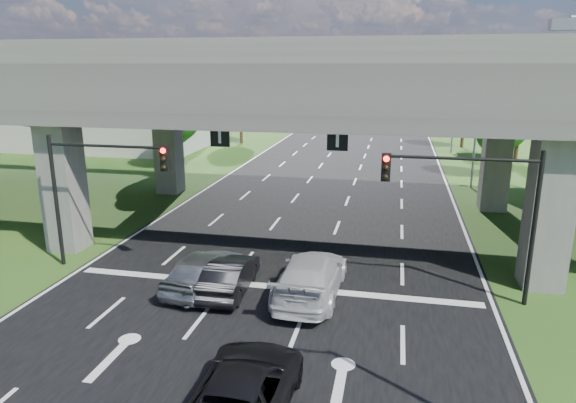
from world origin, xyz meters
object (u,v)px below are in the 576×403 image
at_px(car_silver, 204,269).
at_px(car_trailing, 243,391).
at_px(streetlight_beyond, 452,96).
at_px(streetlight_far, 472,109).
at_px(car_white, 311,276).
at_px(signal_left, 97,178).
at_px(car_dark, 230,275).
at_px(signal_right, 475,197).

height_order(car_silver, car_trailing, car_silver).
bearing_deg(streetlight_beyond, streetlight_far, -90.00).
bearing_deg(car_trailing, car_white, -93.28).
distance_m(signal_left, car_silver, 6.31).
bearing_deg(car_dark, car_white, -176.69).
bearing_deg(streetlight_beyond, car_trailing, -101.19).
bearing_deg(streetlight_far, streetlight_beyond, 90.00).
xyz_separation_m(car_dark, car_white, (3.26, 0.33, 0.13)).
distance_m(streetlight_far, car_dark, 24.79).
distance_m(car_dark, car_white, 3.28).
bearing_deg(streetlight_beyond, signal_right, -93.61).
height_order(car_silver, car_white, car_white).
distance_m(car_dark, car_trailing, 7.71).
bearing_deg(streetlight_beyond, car_white, -102.64).
bearing_deg(streetlight_beyond, car_dark, -107.20).
xyz_separation_m(streetlight_beyond, car_trailing, (-8.81, -44.53, -5.08)).
xyz_separation_m(streetlight_far, car_dark, (-11.56, -21.33, -5.10)).
relative_size(signal_right, car_silver, 1.28).
relative_size(streetlight_far, streetlight_beyond, 1.00).
relative_size(signal_right, car_trailing, 1.12).
distance_m(signal_right, streetlight_far, 20.25).
bearing_deg(car_silver, car_trailing, 125.40).
xyz_separation_m(signal_right, streetlight_beyond, (2.27, 36.06, 1.66)).
bearing_deg(car_trailing, signal_left, -42.32).
xyz_separation_m(signal_left, streetlight_far, (17.92, 20.06, 1.66)).
height_order(signal_left, car_silver, signal_left).
distance_m(car_silver, car_white, 4.40).
height_order(signal_right, car_dark, signal_right).
bearing_deg(car_white, car_trailing, 87.44).
bearing_deg(car_dark, car_trailing, 108.45).
distance_m(signal_right, car_trailing, 11.23).
height_order(streetlight_far, car_silver, streetlight_far).
relative_size(streetlight_far, car_dark, 2.30).
bearing_deg(car_silver, car_white, -170.16).
xyz_separation_m(signal_left, car_white, (9.62, -0.94, -3.31)).
height_order(streetlight_beyond, car_trailing, streetlight_beyond).
distance_m(signal_right, streetlight_beyond, 36.17).
xyz_separation_m(streetlight_far, car_white, (-8.30, -21.00, -4.97)).
bearing_deg(streetlight_far, car_silver, -120.94).
height_order(car_white, car_trailing, car_white).
bearing_deg(car_trailing, car_dark, -68.53).
bearing_deg(signal_left, streetlight_beyond, 63.57).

